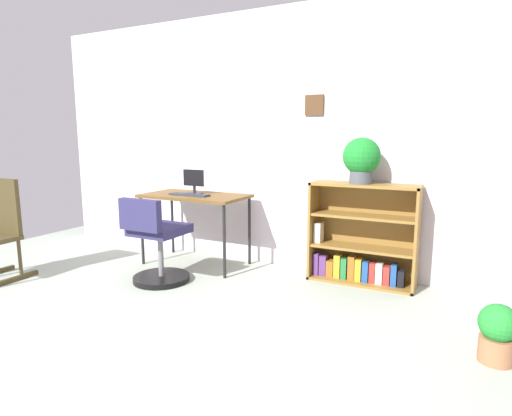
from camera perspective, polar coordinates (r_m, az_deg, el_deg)
The scene contains 9 objects.
ground_plane at distance 3.05m, azimuth -19.17°, elevation -16.85°, with size 6.24×6.24×0.00m, color #9DAA9A.
wall_back at distance 4.49m, azimuth 0.19°, elevation 9.02°, with size 5.20×0.12×2.57m.
desk at distance 4.42m, azimuth -8.20°, elevation 1.05°, with size 1.08×0.59×0.74m.
monitor at distance 4.45m, azimuth -8.33°, elevation 3.40°, with size 0.24×0.18×0.25m.
keyboard at distance 4.34m, azimuth -8.92°, elevation 1.78°, with size 0.43×0.11×0.02m, color #292F35.
office_chair at distance 3.98m, azimuth -13.19°, elevation -4.86°, with size 0.52×0.55×0.80m.
bookshelf_low at distance 4.02m, azimuth 13.96°, elevation -4.15°, with size 0.95×0.30×0.92m.
potted_plant_on_shelf at distance 3.86m, azimuth 13.96°, elevation 6.46°, with size 0.33×0.33×0.41m.
potted_plant_floor at distance 2.98m, azimuth 29.66°, elevation -14.26°, with size 0.23×0.23×0.36m.
Camera 1 is at (2.02, -1.86, 1.33)m, focal length 29.85 mm.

